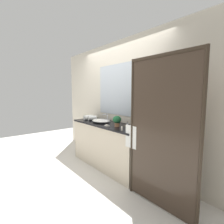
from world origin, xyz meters
TOP-DOWN VIEW (x-y plane):
  - ground_plane at (0.00, 0.00)m, footprint 8.00×8.00m
  - wall_back_with_mirror at (0.00, 0.34)m, footprint 4.40×0.06m
  - vanity_cabinet at (0.00, 0.01)m, footprint 1.80×0.58m
  - shower_enclosure at (1.27, -0.19)m, footprint 1.20×0.59m
  - sink_basin at (-0.19, -0.03)m, footprint 0.44×0.32m
  - faucet at (-0.19, 0.14)m, footprint 0.17×0.14m
  - potted_plant at (0.36, -0.05)m, footprint 0.16×0.16m
  - soap_dish at (0.21, -0.17)m, footprint 0.10×0.07m
  - amenity_bottle_lotion at (0.67, -0.21)m, footprint 0.03×0.03m
  - amenity_bottle_shampoo at (0.39, 0.19)m, footprint 0.03×0.03m
  - rolled_towel_near_edge at (-0.76, 0.01)m, footprint 0.11×0.20m
  - rolled_towel_middle at (-0.65, -0.05)m, footprint 0.13×0.22m
  - rolled_towel_far_edge at (-0.54, -0.02)m, footprint 0.14×0.20m

SIDE VIEW (x-z plane):
  - ground_plane at x=0.00m, z-range 0.00..0.00m
  - vanity_cabinet at x=0.00m, z-range 0.00..0.90m
  - soap_dish at x=0.21m, z-range 0.90..0.93m
  - amenity_bottle_shampoo at x=0.39m, z-range 0.90..0.97m
  - sink_basin at x=-0.19m, z-range 0.90..0.97m
  - amenity_bottle_lotion at x=0.67m, z-range 0.90..0.98m
  - rolled_towel_near_edge at x=-0.76m, z-range 0.90..0.99m
  - rolled_towel_far_edge at x=-0.54m, z-range 0.90..1.00m
  - rolled_towel_middle at x=-0.65m, z-range 0.90..1.01m
  - faucet at x=-0.19m, z-range 0.87..1.04m
  - potted_plant at x=0.36m, z-range 0.92..1.12m
  - shower_enclosure at x=1.27m, z-range 0.02..2.02m
  - wall_back_with_mirror at x=0.00m, z-range 0.01..2.61m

